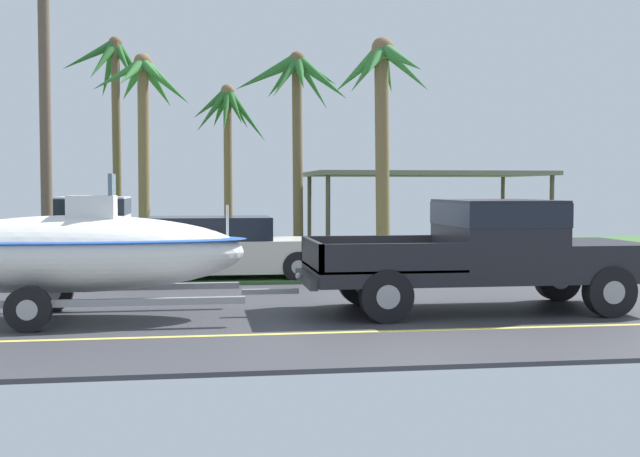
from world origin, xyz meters
TOP-DOWN VIEW (x-y plane):
  - ground at (0.00, 8.38)m, footprint 36.00×22.00m
  - pickup_truck_towing at (1.46, -0.13)m, footprint 5.67×2.16m
  - boat_on_trailer at (-5.23, -0.13)m, footprint 6.28×2.15m
  - parked_pickup_background at (-5.91, 7.13)m, footprint 5.72×2.02m
  - parked_sedan_near at (-2.95, 5.11)m, footprint 4.76×1.86m
  - carport_awning at (4.00, 13.14)m, footprint 7.56×4.63m
  - palm_tree_near_left at (-6.11, 14.98)m, footprint 2.91×2.99m
  - palm_tree_near_right at (-2.39, 14.54)m, footprint 2.69×2.56m
  - palm_tree_mid at (-0.36, 12.16)m, footprint 3.60×2.81m
  - palm_tree_far_left at (-4.99, 12.81)m, footprint 3.16×3.03m
  - palm_tree_far_right at (1.52, 8.55)m, footprint 2.71×3.17m
  - utility_pole at (-6.54, 5.03)m, footprint 0.24×1.80m

SIDE VIEW (x-z plane):
  - ground at x=0.00m, z-range -0.07..0.04m
  - parked_sedan_near at x=-2.95m, z-range -0.02..1.36m
  - parked_pickup_background at x=-5.91m, z-range 0.11..1.91m
  - pickup_truck_towing at x=1.46m, z-range 0.11..1.93m
  - boat_on_trailer at x=-5.23m, z-range -0.09..2.14m
  - carport_awning at x=4.00m, z-range 1.16..3.70m
  - utility_pole at x=-6.54m, z-range 0.15..7.54m
  - palm_tree_near_right at x=-2.39m, z-range 1.42..6.89m
  - palm_tree_far_right at x=1.52m, z-range 1.43..7.48m
  - palm_tree_far_left at x=-4.99m, z-range 1.60..7.75m
  - palm_tree_mid at x=-0.36m, z-range 1.76..7.97m
  - palm_tree_near_left at x=-6.11m, z-range 1.94..8.96m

